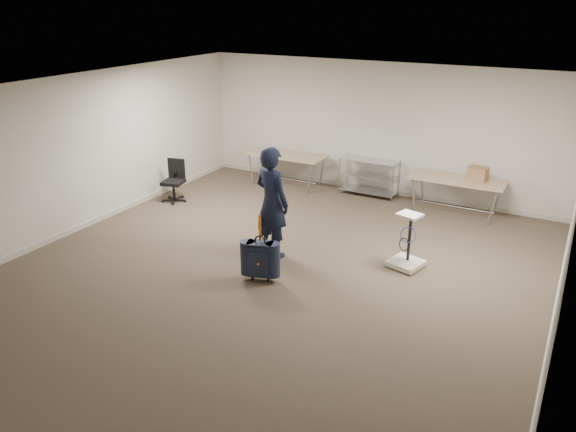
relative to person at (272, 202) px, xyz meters
The scene contains 10 objects.
ground 1.16m from the person, 61.41° to the right, with size 9.00×9.00×0.00m, color #493B2C.
room_shell 1.21m from the person, 66.04° to the left, with size 8.00×9.00×9.00m.
folding_table_left 3.69m from the person, 115.13° to the left, with size 1.80×0.75×0.73m.
folding_table_right 4.02m from the person, 56.09° to the left, with size 1.80×0.75×0.73m.
wire_shelf 3.63m from the person, 84.60° to the left, with size 1.22×0.47×0.80m.
person is the anchor object (origin of this frame).
suitcase 1.12m from the person, 70.79° to the right, with size 0.44×0.33×1.07m.
office_chair 3.44m from the person, 157.52° to the left, with size 0.53×0.53×0.88m.
equipment_cart 2.30m from the person, 15.95° to the left, with size 0.60×0.60×0.90m.
cardboard_box 4.26m from the person, 52.57° to the left, with size 0.36×0.27×0.27m, color #925E44.
Camera 1 is at (3.97, -6.76, 4.05)m, focal length 35.00 mm.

